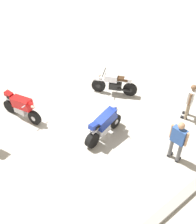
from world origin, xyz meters
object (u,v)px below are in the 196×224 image
motorcycle_blue_sportbike (104,124)px  person_in_blue_shirt (178,139)px  motorcycle_silver_cruiser (115,84)px  person_in_white_shirt (190,100)px  motorcycle_red_sportbike (21,106)px

motorcycle_blue_sportbike → person_in_blue_shirt: 2.72m
motorcycle_silver_cruiser → person_in_blue_shirt: 4.35m
person_in_white_shirt → person_in_blue_shirt: bearing=92.4°
person_in_blue_shirt → motorcycle_blue_sportbike: bearing=109.7°
motorcycle_silver_cruiser → person_in_white_shirt: 3.36m
motorcycle_red_sportbike → motorcycle_silver_cruiser: 4.18m
motorcycle_blue_sportbike → person_in_white_shirt: (-3.37, 1.30, 0.30)m
motorcycle_blue_sportbike → motorcycle_red_sportbike: size_ratio=1.02×
motorcycle_blue_sportbike → motorcycle_silver_cruiser: bearing=29.9°
motorcycle_blue_sportbike → person_in_white_shirt: 3.63m
motorcycle_silver_cruiser → motorcycle_red_sportbike: bearing=36.2°
motorcycle_blue_sportbike → person_in_blue_shirt: person_in_blue_shirt is taller
motorcycle_red_sportbike → person_in_white_shirt: 6.77m
motorcycle_blue_sportbike → motorcycle_silver_cruiser: (-2.12, -1.80, -0.07)m
motorcycle_blue_sportbike → person_in_blue_shirt: bearing=-74.5°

